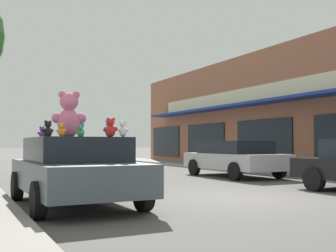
# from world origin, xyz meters

# --- Properties ---
(ground_plane) EXTENTS (260.00, 260.00, 0.00)m
(ground_plane) POSITION_xyz_m (0.00, 0.00, 0.00)
(ground_plane) COLOR #514F4C
(plush_art_car) EXTENTS (2.09, 4.21, 1.36)m
(plush_art_car) POSITION_xyz_m (-3.70, 0.56, 0.73)
(plush_art_car) COLOR #4C5660
(plush_art_car) RESTS_ON ground_plane
(teddy_bear_giant) EXTENTS (0.73, 0.49, 0.96)m
(teddy_bear_giant) POSITION_xyz_m (-3.80, 0.68, 1.82)
(teddy_bear_giant) COLOR pink
(teddy_bear_giant) RESTS_ON plush_art_car
(teddy_bear_black) EXTENTS (0.28, 0.20, 0.37)m
(teddy_bear_black) POSITION_xyz_m (-4.11, 1.25, 1.54)
(teddy_bear_black) COLOR black
(teddy_bear_black) RESTS_ON plush_art_car
(teddy_bear_cream) EXTENTS (0.19, 0.12, 0.25)m
(teddy_bear_cream) POSITION_xyz_m (-3.78, 1.02, 1.48)
(teddy_bear_cream) COLOR beige
(teddy_bear_cream) RESTS_ON plush_art_car
(teddy_bear_blue) EXTENTS (0.26, 0.17, 0.34)m
(teddy_bear_blue) POSITION_xyz_m (-3.17, -0.02, 1.52)
(teddy_bear_blue) COLOR blue
(teddy_bear_blue) RESTS_ON plush_art_car
(teddy_bear_orange) EXTENTS (0.18, 0.11, 0.24)m
(teddy_bear_orange) POSITION_xyz_m (-4.19, -0.43, 1.48)
(teddy_bear_orange) COLOR orange
(teddy_bear_orange) RESTS_ON plush_art_car
(teddy_bear_white) EXTENTS (0.20, 0.23, 0.31)m
(teddy_bear_white) POSITION_xyz_m (-3.05, -0.45, 1.51)
(teddy_bear_white) COLOR white
(teddy_bear_white) RESTS_ON plush_art_car
(teddy_bear_red) EXTENTS (0.28, 0.20, 0.37)m
(teddy_bear_red) POSITION_xyz_m (-3.25, -0.34, 1.54)
(teddy_bear_red) COLOR red
(teddy_bear_red) RESTS_ON plush_art_car
(teddy_bear_teal) EXTENTS (0.23, 0.29, 0.39)m
(teddy_bear_teal) POSITION_xyz_m (-3.36, 1.41, 1.55)
(teddy_bear_teal) COLOR teal
(teddy_bear_teal) RESTS_ON plush_art_car
(teddy_bear_purple) EXTENTS (0.19, 0.11, 0.25)m
(teddy_bear_purple) POSITION_xyz_m (-4.19, 1.46, 1.48)
(teddy_bear_purple) COLOR purple
(teddy_bear_purple) RESTS_ON plush_art_car
(teddy_bear_green) EXTENTS (0.17, 0.13, 0.23)m
(teddy_bear_green) POSITION_xyz_m (-3.71, 0.13, 1.47)
(teddy_bear_green) COLOR green
(teddy_bear_green) RESTS_ON plush_art_car
(parked_car_far_center) EXTENTS (2.11, 4.39, 1.35)m
(parked_car_far_center) POSITION_xyz_m (3.51, 5.17, 0.74)
(parked_car_far_center) COLOR #B7B7BC
(parked_car_far_center) RESTS_ON ground_plane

